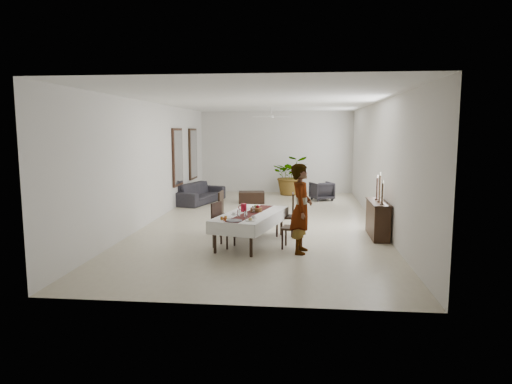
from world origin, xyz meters
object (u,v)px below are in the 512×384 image
object	(u,v)px
sideboard_body	(378,220)
sofa	(200,193)
dining_table_top	(251,215)
red_pitcher	(244,208)
woman	(301,209)

from	to	relation	value
sideboard_body	sofa	world-z (taller)	sideboard_body
dining_table_top	red_pitcher	bearing A→B (deg)	149.04
dining_table_top	woman	bearing A→B (deg)	-16.23
woman	sofa	xyz separation A→B (m)	(-3.46, 6.12, -0.57)
dining_table_top	woman	world-z (taller)	woman
red_pitcher	sofa	xyz separation A→B (m)	(-2.19, 5.29, -0.43)
dining_table_top	woman	distance (m)	1.29
red_pitcher	sideboard_body	world-z (taller)	red_pitcher
woman	sofa	distance (m)	7.05
red_pitcher	woman	world-z (taller)	woman
sofa	dining_table_top	bearing A→B (deg)	-140.85
dining_table_top	sofa	distance (m)	5.97
woman	sideboard_body	distance (m)	2.41
sideboard_body	woman	bearing A→B (deg)	-138.47
dining_table_top	sideboard_body	size ratio (longest dim) A/B	1.57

